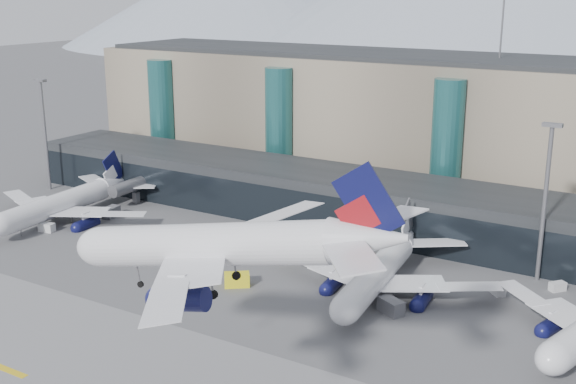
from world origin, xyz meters
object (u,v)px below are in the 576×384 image
Objects in this scene: lightmast_mid at (546,194)px; veh_b at (294,256)px; lightmast_left at (45,128)px; jet_parked_left at (70,195)px; veh_h at (237,280)px; hero_jet at (241,235)px; veh_d at (558,286)px; veh_g at (497,290)px; jet_parked_mid at (384,259)px; veh_a at (47,227)px; veh_f at (111,212)px; veh_c at (391,306)px.

veh_b is at bearing -161.30° from lightmast_mid.
lightmast_mid is at bearing 1.56° from lightmast_left.
lightmast_mid reaches higher than jet_parked_left.
lightmast_left is 75.27m from veh_h.
lightmast_left is 0.67× the size of hero_jet.
veh_g is at bearing 169.50° from veh_d.
jet_parked_mid is 15.33× the size of veh_d.
veh_a is 1.11× the size of veh_g.
lightmast_left reaches higher than veh_a.
veh_h is (46.57, -2.70, 0.26)m from veh_a.
jet_parked_left is 69.37m from jet_parked_mid.
lightmast_mid is (110.00, 3.00, 0.00)m from lightmast_left.
jet_parked_left is 9.03m from veh_f.
veh_d is 9.79m from veh_g.
veh_h reaches higher than veh_a.
veh_c reaches higher than veh_g.
veh_c is at bearing -81.41° from veh_g.
lightmast_left is at bearing 75.59° from jet_parked_mid.
veh_d is (113.71, 0.15, -13.71)m from lightmast_left.
veh_g is (16.24, 6.46, -3.89)m from jet_parked_mid.
veh_f is at bearing 122.59° from veh_h.
veh_a is 0.75× the size of veh_h.
lightmast_mid is 31.16m from veh_c.
hero_jet is 9.86× the size of veh_f.
lightmast_left reaches higher than veh_g.
veh_d is at bearing -37.57° from lightmast_mid.
jet_parked_mid is at bearing 84.26° from hero_jet.
veh_c is 1.02× the size of veh_f.
veh_b is 1.03× the size of veh_d.
veh_g is at bearing -10.35° from veh_h.
hero_jet is 45.85m from jet_parked_mid.
veh_d is at bearing -56.00° from veh_b.
veh_h is at bearing -145.86° from lightmast_mid.
jet_parked_left is at bearing 83.44° from jet_parked_mid.
veh_h is at bearing 159.65° from veh_d.
veh_b is at bearing -7.75° from lightmast_left.
hero_jet is 43.44m from veh_h.
veh_g is at bearing -1.38° from veh_a.
lightmast_mid reaches higher than veh_h.
lightmast_mid is 42.25m from veh_b.
jet_parked_left is 15.78× the size of veh_d.
veh_g is (33.95, 3.82, 0.03)m from veh_b.
lightmast_mid is at bearing -84.22° from jet_parked_left.
veh_g is at bearing -89.70° from jet_parked_left.
lightmast_mid is 50.07m from veh_h.
lightmast_left is 107.13m from veh_g.
lightmast_mid reaches higher than veh_d.
veh_h reaches higher than veh_d.
hero_jet is 82.59m from veh_f.
veh_h is (-36.03, -18.09, 0.31)m from veh_g.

